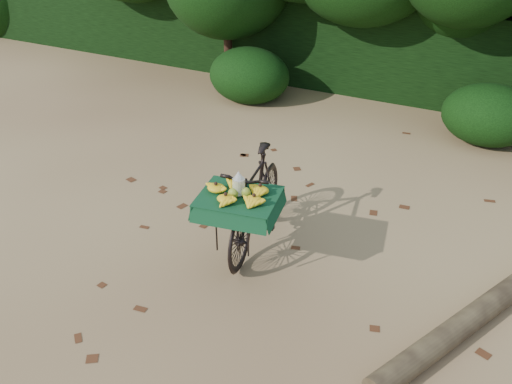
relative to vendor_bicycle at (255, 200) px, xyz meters
The scene contains 6 objects.
ground 0.86m from the vendor_bicycle, ahead, with size 80.00×80.00×0.00m, color tan.
vendor_bicycle is the anchor object (origin of this frame).
fallen_log 2.74m from the vendor_bicycle, ahead, with size 0.24×0.24×3.36m, color brown.
hedge_backdrop 6.38m from the vendor_bicycle, 84.45° to the left, with size 26.00×1.80×1.80m, color black.
bush_clumps 4.49m from the vendor_bicycle, 75.59° to the left, with size 8.80×1.70×0.90m, color black, non-canonical shape.
leaf_litter 1.10m from the vendor_bicycle, 48.35° to the left, with size 7.00×7.30×0.01m, color #4A2613, non-canonical shape.
Camera 1 is at (1.93, -4.92, 3.91)m, focal length 38.00 mm.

